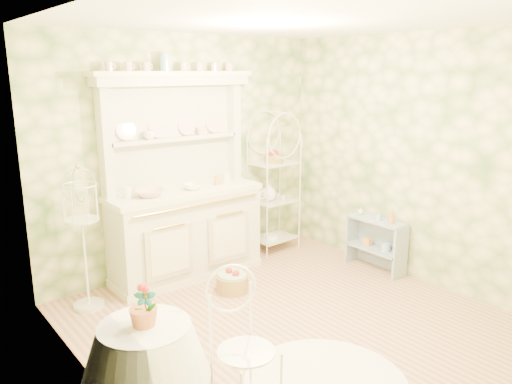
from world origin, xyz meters
TOP-DOWN VIEW (x-y plane):
  - floor at (0.00, 0.00)m, footprint 3.60×3.60m
  - ceiling at (0.00, 0.00)m, footprint 3.60×3.60m
  - wall_left at (-1.80, 0.00)m, footprint 3.60×3.60m
  - wall_right at (1.80, 0.00)m, footprint 3.60×3.60m
  - wall_back at (0.00, 1.80)m, footprint 3.60×3.60m
  - wall_front at (0.00, -1.80)m, footprint 3.60×3.60m
  - kitchen_dresser at (-0.20, 1.52)m, footprint 1.87×0.61m
  - bakers_rack at (1.14, 1.58)m, footprint 0.59×0.44m
  - side_shelf at (1.64, 0.30)m, footprint 0.32×0.72m
  - round_table at (-1.68, -0.47)m, footprint 0.59×0.59m
  - cafe_chair at (-1.09, -0.78)m, footprint 0.51×0.51m
  - birdcage_stand at (-1.39, 1.43)m, footprint 0.39×0.39m
  - floor_basket at (-0.06, 0.83)m, footprint 0.45×0.45m
  - lace_rug at (-0.44, -0.91)m, footprint 1.64×1.64m
  - bowl_floral at (-0.64, 1.49)m, footprint 0.40×0.40m
  - bowl_white at (-0.12, 1.48)m, footprint 0.25×0.25m
  - cup_left at (-0.52, 1.68)m, footprint 0.12×0.12m
  - cup_right at (0.12, 1.68)m, footprint 0.13×0.13m
  - potted_geranium at (-1.68, -0.51)m, footprint 0.16×0.14m
  - bottle_amber at (1.63, 0.10)m, footprint 0.09×0.09m
  - bottle_blue at (1.61, 0.26)m, footprint 0.05×0.05m
  - bottle_glass at (1.65, 0.55)m, footprint 0.07×0.07m

SIDE VIEW (x-z plane):
  - floor at x=0.00m, z-range 0.00..0.00m
  - lace_rug at x=-0.44m, z-range 0.00..0.01m
  - floor_basket at x=-0.06m, z-range 0.00..0.25m
  - side_shelf at x=1.64m, z-range 0.00..0.60m
  - round_table at x=-1.68m, z-range 0.00..0.64m
  - cafe_chair at x=-1.09m, z-range 0.00..0.87m
  - bottle_glass at x=1.65m, z-range 0.60..0.69m
  - bottle_blue at x=1.61m, z-range 0.60..0.71m
  - bottle_amber at x=1.63m, z-range 0.59..0.77m
  - birdcage_stand at x=-1.39m, z-range 0.00..1.52m
  - potted_geranium at x=-1.68m, z-range 0.72..0.98m
  - bakers_rack at x=1.14m, z-range 0.00..1.79m
  - bowl_floral at x=-0.64m, z-range 0.98..1.05m
  - bowl_white at x=-0.12m, z-range 0.98..1.05m
  - kitchen_dresser at x=-0.20m, z-range 0.00..2.29m
  - wall_left at x=-1.80m, z-range 1.35..1.35m
  - wall_right at x=1.80m, z-range 1.35..1.35m
  - wall_back at x=0.00m, z-range 1.35..1.35m
  - wall_front at x=0.00m, z-range 1.35..1.35m
  - cup_left at x=-0.52m, z-range 1.56..1.66m
  - cup_right at x=0.12m, z-range 1.56..1.66m
  - ceiling at x=0.00m, z-range 2.70..2.70m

